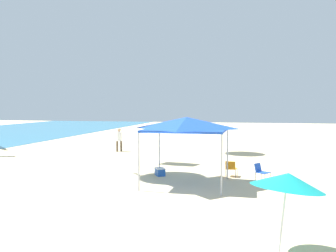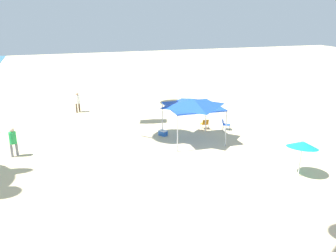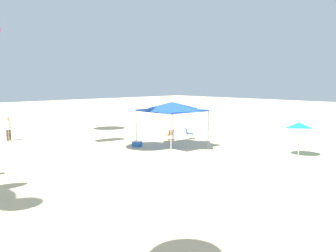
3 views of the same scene
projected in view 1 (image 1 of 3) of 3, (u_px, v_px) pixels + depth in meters
ground at (175, 190)px, 15.77m from camera, size 120.00×120.00×0.10m
canopy_tent at (187, 124)px, 16.47m from camera, size 3.57×3.57×3.08m
beach_umbrella at (288, 181)px, 8.73m from camera, size 1.80×1.80×2.16m
folding_chair_near_cooler at (231, 167)px, 18.33m from camera, size 0.68×0.60×0.82m
folding_chair_left_of_tent at (261, 171)px, 17.44m from camera, size 0.78×0.81×0.82m
cooler_box at (160, 172)px, 18.65m from camera, size 0.74×0.67×0.40m
person_by_tent at (119, 138)px, 28.25m from camera, size 0.43×0.43×1.82m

